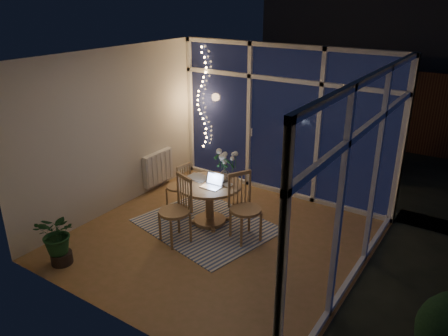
{
  "coord_description": "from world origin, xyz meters",
  "views": [
    {
      "loc": [
        3.12,
        -4.56,
        3.36
      ],
      "look_at": [
        -0.07,
        0.25,
        1.03
      ],
      "focal_mm": 35.0,
      "sensor_mm": 36.0,
      "label": 1
    }
  ],
  "objects_px": {
    "potted_plant": "(59,238)",
    "chair_left": "(178,186)",
    "chair_right": "(246,208)",
    "chair_front": "(174,210)",
    "flower_vase": "(225,175)",
    "dining_table": "(210,204)",
    "laptop": "(211,181)"
  },
  "relations": [
    {
      "from": "dining_table",
      "to": "chair_left",
      "type": "height_order",
      "value": "chair_left"
    },
    {
      "from": "chair_front",
      "to": "chair_right",
      "type": "bearing_deg",
      "value": 55.55
    },
    {
      "from": "chair_front",
      "to": "chair_left",
      "type": "bearing_deg",
      "value": 145.61
    },
    {
      "from": "chair_left",
      "to": "chair_right",
      "type": "bearing_deg",
      "value": 86.2
    },
    {
      "from": "chair_front",
      "to": "potted_plant",
      "type": "height_order",
      "value": "chair_front"
    },
    {
      "from": "dining_table",
      "to": "flower_vase",
      "type": "height_order",
      "value": "flower_vase"
    },
    {
      "from": "chair_left",
      "to": "potted_plant",
      "type": "bearing_deg",
      "value": -3.01
    },
    {
      "from": "chair_right",
      "to": "chair_front",
      "type": "height_order",
      "value": "chair_right"
    },
    {
      "from": "chair_front",
      "to": "flower_vase",
      "type": "xyz_separation_m",
      "value": [
        0.25,
        0.92,
        0.27
      ]
    },
    {
      "from": "dining_table",
      "to": "chair_front",
      "type": "bearing_deg",
      "value": -97.85
    },
    {
      "from": "potted_plant",
      "to": "dining_table",
      "type": "bearing_deg",
      "value": 63.1
    },
    {
      "from": "flower_vase",
      "to": "potted_plant",
      "type": "bearing_deg",
      "value": -117.81
    },
    {
      "from": "chair_front",
      "to": "flower_vase",
      "type": "relative_size",
      "value": 4.78
    },
    {
      "from": "chair_front",
      "to": "potted_plant",
      "type": "bearing_deg",
      "value": -106.73
    },
    {
      "from": "potted_plant",
      "to": "chair_left",
      "type": "bearing_deg",
      "value": 82.04
    },
    {
      "from": "potted_plant",
      "to": "chair_right",
      "type": "bearing_deg",
      "value": 47.43
    },
    {
      "from": "chair_right",
      "to": "potted_plant",
      "type": "relative_size",
      "value": 1.33
    },
    {
      "from": "chair_right",
      "to": "potted_plant",
      "type": "distance_m",
      "value": 2.54
    },
    {
      "from": "chair_right",
      "to": "laptop",
      "type": "xyz_separation_m",
      "value": [
        -0.61,
        0.02,
        0.27
      ]
    },
    {
      "from": "flower_vase",
      "to": "laptop",
      "type": "bearing_deg",
      "value": -99.03
    },
    {
      "from": "dining_table",
      "to": "chair_front",
      "type": "relative_size",
      "value": 0.98
    },
    {
      "from": "laptop",
      "to": "potted_plant",
      "type": "relative_size",
      "value": 0.38
    },
    {
      "from": "dining_table",
      "to": "chair_left",
      "type": "distance_m",
      "value": 0.73
    },
    {
      "from": "laptop",
      "to": "potted_plant",
      "type": "height_order",
      "value": "laptop"
    },
    {
      "from": "dining_table",
      "to": "flower_vase",
      "type": "distance_m",
      "value": 0.51
    },
    {
      "from": "dining_table",
      "to": "potted_plant",
      "type": "height_order",
      "value": "potted_plant"
    },
    {
      "from": "chair_left",
      "to": "flower_vase",
      "type": "distance_m",
      "value": 0.93
    },
    {
      "from": "chair_right",
      "to": "chair_left",
      "type": "bearing_deg",
      "value": 109.65
    },
    {
      "from": "dining_table",
      "to": "flower_vase",
      "type": "bearing_deg",
      "value": 54.07
    },
    {
      "from": "chair_front",
      "to": "flower_vase",
      "type": "distance_m",
      "value": 0.99
    },
    {
      "from": "chair_front",
      "to": "potted_plant",
      "type": "xyz_separation_m",
      "value": [
        -0.91,
        -1.27,
        -0.12
      ]
    },
    {
      "from": "chair_right",
      "to": "flower_vase",
      "type": "xyz_separation_m",
      "value": [
        -0.57,
        0.31,
        0.27
      ]
    }
  ]
}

